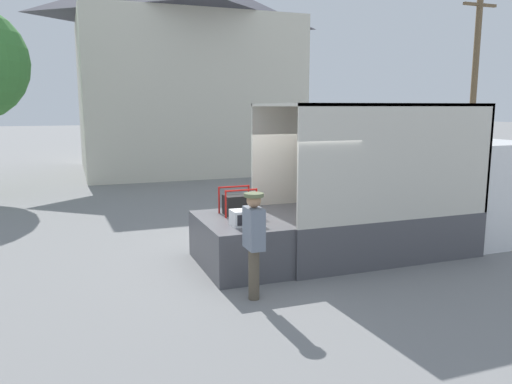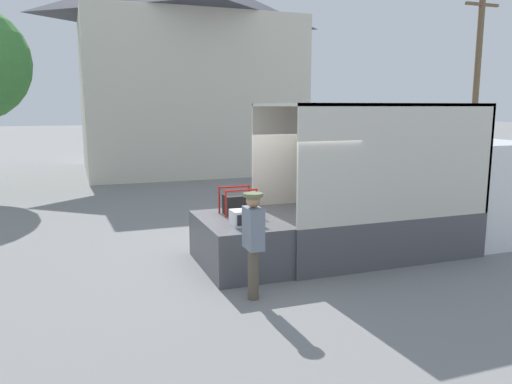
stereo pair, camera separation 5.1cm
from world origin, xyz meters
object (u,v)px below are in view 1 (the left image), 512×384
worker_person (254,235)px  microwave (246,217)px  utility_pole (474,81)px  portable_generator (239,204)px  box_truck (421,203)px

worker_person → microwave: bearing=76.5°
microwave → worker_person: (-0.29, -1.19, -0.01)m
worker_person → utility_pole: size_ratio=0.21×
worker_person → portable_generator: bearing=78.0°
box_truck → worker_person: size_ratio=3.56×
box_truck → portable_generator: bearing=174.1°
microwave → worker_person: 1.22m
box_truck → microwave: 4.34m
portable_generator → utility_pole: utility_pole is taller
microwave → utility_pole: (14.60, 9.96, 3.16)m
portable_generator → utility_pole: (14.43, 9.03, 3.10)m
box_truck → worker_person: box_truck is taller
box_truck → worker_person: bearing=-159.8°
portable_generator → worker_person: size_ratio=0.39×
utility_pole → portable_generator: bearing=-148.0°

